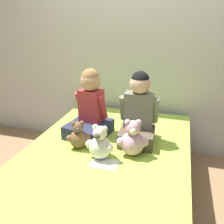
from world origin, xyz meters
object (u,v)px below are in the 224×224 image
child_on_left (90,110)px  child_on_right (138,113)px  bed (105,178)px  teddy_bear_held_by_left_child (78,136)px  sign_card (105,163)px  teddy_bear_held_by_right_child (132,140)px  teddy_bear_between_children (100,144)px

child_on_left → child_on_right: bearing=10.2°
bed → teddy_bear_held_by_left_child: 0.43m
sign_card → child_on_left: bearing=122.6°
teddy_bear_held_by_right_child → teddy_bear_between_children: 0.26m
teddy_bear_between_children → sign_card: (0.06, -0.07, -0.12)m
teddy_bear_held_by_left_child → sign_card: bearing=-54.4°
teddy_bear_held_by_right_child → sign_card: 0.29m
bed → child_on_right: child_on_right is taller
bed → child_on_left: child_on_left is taller
sign_card → bed: bearing=108.2°
sign_card → child_on_right: bearing=69.0°
teddy_bear_held_by_left_child → teddy_bear_held_by_right_child: bearing=-20.7°
child_on_right → bed: bearing=-129.2°
bed → child_on_left: size_ratio=3.28×
child_on_right → teddy_bear_held_by_right_child: 0.28m
bed → child_on_left: 0.63m
bed → child_on_right: size_ratio=3.25×
child_on_left → teddy_bear_between_children: bearing=-48.5°
teddy_bear_held_by_left_child → teddy_bear_between_children: 0.25m
child_on_left → teddy_bear_between_children: (0.22, -0.37, -0.13)m
child_on_left → sign_card: bearing=-47.1°
child_on_right → sign_card: size_ratio=2.99×
teddy_bear_held_by_left_child → teddy_bear_between_children: size_ratio=0.87×
child_on_left → child_on_right: child_on_right is taller
bed → teddy_bear_held_by_right_child: 0.44m
child_on_left → child_on_right: (0.45, -0.00, 0.02)m
child_on_right → teddy_bear_held_by_left_child: (-0.46, -0.27, -0.16)m
teddy_bear_held_by_left_child → teddy_bear_held_by_right_child: teddy_bear_held_by_right_child is taller
child_on_right → teddy_bear_held_by_right_child: size_ratio=2.06×
teddy_bear_held_by_left_child → sign_card: 0.35m
child_on_left → sign_card: child_on_left is taller
teddy_bear_held_by_right_child → sign_card: size_ratio=1.45×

